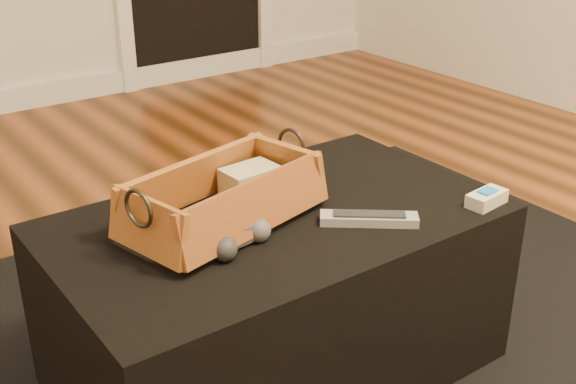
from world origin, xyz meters
TOP-DOWN VIEW (x-y plane):
  - area_rug at (0.12, 0.22)m, footprint 2.60×2.00m
  - ottoman at (0.12, 0.27)m, footprint 1.00×0.60m
  - tv_remote at (-0.01, 0.28)m, footprint 0.24×0.13m
  - cloth_bundle at (0.12, 0.36)m, footprint 0.13×0.09m
  - wicker_basket at (0.01, 0.30)m, footprint 0.49×0.33m
  - game_controller at (-0.03, 0.19)m, footprint 0.16×0.11m
  - silver_remote at (0.27, 0.12)m, footprint 0.20×0.17m
  - cream_gadget at (0.55, 0.03)m, footprint 0.11×0.06m

SIDE VIEW (x-z plane):
  - area_rug at x=0.12m, z-range 0.00..0.01m
  - ottoman at x=0.12m, z-range 0.01..0.43m
  - silver_remote at x=0.27m, z-range 0.43..0.46m
  - cream_gadget at x=0.55m, z-range 0.43..0.47m
  - game_controller at x=-0.03m, z-range 0.43..0.48m
  - tv_remote at x=-0.01m, z-range 0.45..0.47m
  - cloth_bundle at x=0.12m, z-range 0.45..0.52m
  - wicker_basket at x=0.01m, z-range 0.41..0.56m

